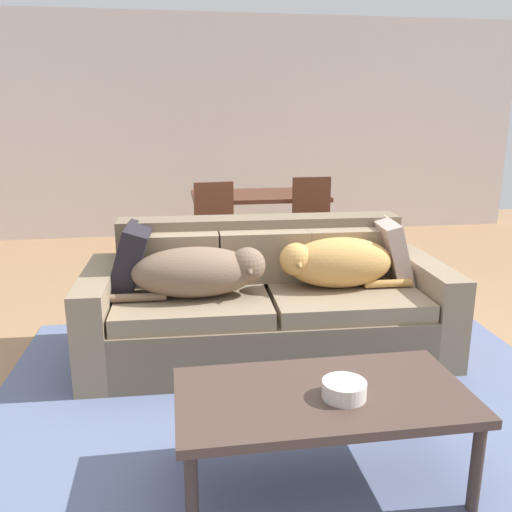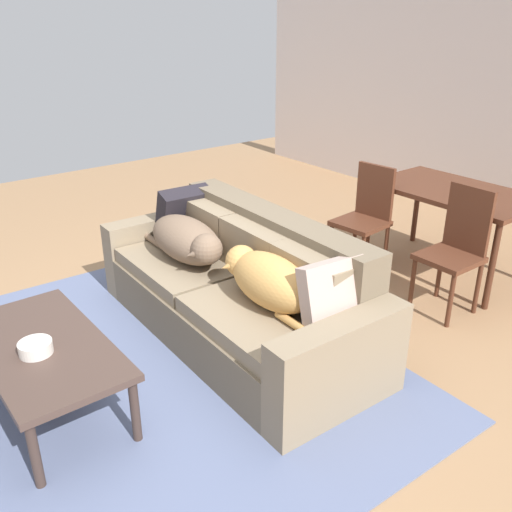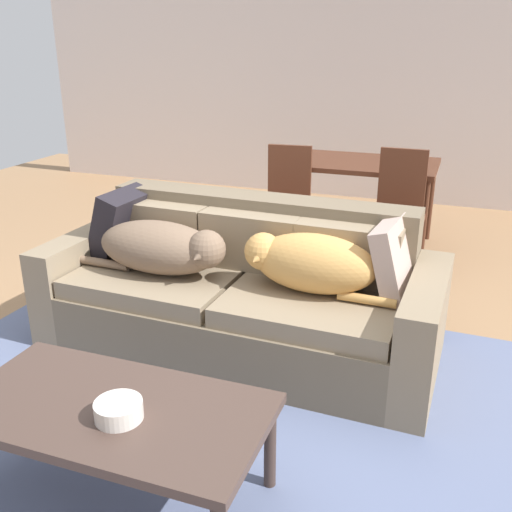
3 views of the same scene
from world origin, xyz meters
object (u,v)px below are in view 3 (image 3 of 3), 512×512
Objects in this scene: dog_on_left_cushion at (164,248)px; throw_pillow_by_right_arm at (395,260)px; coffee_table at (112,416)px; couch at (242,294)px; dining_chair_near_right at (398,208)px; dog_on_right_cushion at (309,262)px; dining_chair_near_left at (286,198)px; throw_pillow_by_left_arm at (121,223)px; dining_table at (358,169)px; bowl_on_coffee_table at (119,410)px.

throw_pillow_by_right_arm is (1.29, 0.17, 0.03)m from dog_on_left_cushion.
dog_on_left_cushion reaches higher than coffee_table.
dining_chair_near_right is at bearing 66.40° from couch.
dining_chair_near_left is at bearing 112.98° from dog_on_right_cushion.
coffee_table is (0.85, -1.45, -0.25)m from throw_pillow_by_left_arm.
dining_table is 0.75m from dining_chair_near_left.
throw_pillow_by_left_arm is 1.02× the size of throw_pillow_by_right_arm.
couch is 0.92m from throw_pillow_by_left_arm.
dining_chair_near_right is (0.90, -0.01, 0.01)m from dining_chair_near_left.
throw_pillow_by_right_arm reaches higher than dining_table.
bowl_on_coffee_table is (0.07, -1.42, 0.15)m from couch.
couch is at bearing 89.79° from coffee_table.
dog_on_left_cushion is 1.01× the size of dining_chair_near_left.
dining_chair_near_right is (1.14, 1.63, -0.09)m from dog_on_left_cushion.
coffee_table is 6.72× the size of bowl_on_coffee_table.
throw_pillow_by_left_arm reaches higher than coffee_table.
dog_on_left_cushion is 0.71× the size of dining_table.
dining_chair_near_left reaches higher than dining_table.
dog_on_left_cushion is at bearing -172.34° from throw_pillow_by_right_arm.
dog_on_right_cushion is 1.37m from bowl_on_coffee_table.
dining_chair_near_right is (0.64, 2.91, 0.05)m from bowl_on_coffee_table.
dining_chair_near_left reaches higher than couch.
coffee_table is at bearing -121.89° from throw_pillow_by_right_arm.
throw_pillow_by_left_arm is 0.45× the size of dining_chair_near_left.
dining_chair_near_left is (-0.62, 1.60, -0.10)m from dog_on_right_cushion.
dog_on_left_cushion reaches higher than dining_table.
dining_chair_near_right is at bearing 75.94° from coffee_table.
throw_pillow_by_left_arm is 1.72m from throw_pillow_by_right_arm.
bowl_on_coffee_table is (-0.36, -1.32, -0.15)m from dog_on_right_cushion.
dining_table is (0.71, 2.20, 0.06)m from dog_on_left_cushion.
throw_pillow_by_left_arm is 0.44× the size of dining_chair_near_right.
dining_table is (-0.58, 2.03, 0.03)m from throw_pillow_by_right_arm.
dining_table is at bearing 105.93° from throw_pillow_by_right_arm.
coffee_table is at bearing -91.64° from dining_chair_near_left.
couch is at bearing 168.09° from dog_on_right_cushion.
throw_pillow_by_right_arm is at bearing -1.89° from throw_pillow_by_left_arm.
dining_chair_near_right reaches higher than throw_pillow_by_left_arm.
throw_pillow_by_right_arm is 2.11m from dining_table.
coffee_table is (-0.87, -1.39, -0.25)m from throw_pillow_by_right_arm.
dining_chair_near_right reaches higher than dog_on_left_cushion.
dining_chair_near_left is 0.97× the size of dining_chair_near_right.
dog_on_right_cushion is 4.73× the size of bowl_on_coffee_table.
bowl_on_coffee_table is at bearing -101.67° from dining_chair_near_right.
dining_table is (1.14, 1.97, 0.03)m from throw_pillow_by_left_arm.
dog_on_right_cushion is at bearing 74.71° from bowl_on_coffee_table.
dog_on_right_cushion is at bearing -86.23° from dining_table.
dog_on_right_cushion is at bearing -162.97° from throw_pillow_by_right_arm.
coffee_table is at bearing -68.86° from dog_on_left_cushion.
dining_chair_near_right is at bearing 81.80° from dog_on_right_cushion.
dog_on_left_cushion is 1.66m from dining_chair_near_left.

